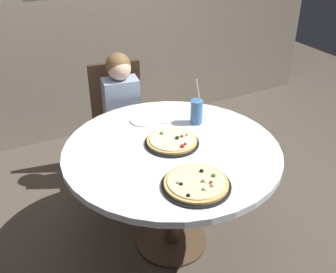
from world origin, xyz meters
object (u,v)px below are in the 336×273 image
(dining_table, at_px, (172,160))
(chair_wooden, at_px, (119,117))
(diner_child, at_px, (125,133))
(soda_cup, at_px, (197,112))
(plate_small, at_px, (144,120))
(pizza_cheese, at_px, (196,184))
(pizza_veggie, at_px, (172,141))

(dining_table, xyz_separation_m, chair_wooden, (0.01, 0.92, -0.13))
(dining_table, distance_m, diner_child, 0.76)
(soda_cup, distance_m, plate_small, 0.35)
(dining_table, bearing_deg, pizza_cheese, -99.67)
(chair_wooden, relative_size, soda_cup, 3.10)
(diner_child, xyz_separation_m, pizza_veggie, (0.03, -0.70, 0.28))
(dining_table, height_order, plate_small, plate_small)
(pizza_cheese, bearing_deg, diner_child, 87.21)
(chair_wooden, xyz_separation_m, pizza_veggie, (0.01, -0.88, 0.24))
(dining_table, bearing_deg, plate_small, 91.06)
(diner_child, xyz_separation_m, soda_cup, (0.30, -0.54, 0.35))
(pizza_cheese, xyz_separation_m, plate_small, (0.06, 0.77, -0.01))
(pizza_veggie, xyz_separation_m, soda_cup, (0.26, 0.16, 0.06))
(dining_table, xyz_separation_m, plate_small, (-0.01, 0.38, 0.10))
(chair_wooden, distance_m, plate_small, 0.58)
(pizza_cheese, bearing_deg, dining_table, 80.33)
(pizza_veggie, xyz_separation_m, plate_small, (-0.03, 0.34, -0.01))
(diner_child, xyz_separation_m, pizza_cheese, (-0.05, -1.12, 0.28))
(chair_wooden, relative_size, pizza_veggie, 2.91)
(dining_table, height_order, pizza_cheese, pizza_cheese)
(dining_table, xyz_separation_m, pizza_veggie, (0.02, 0.04, 0.11))
(diner_child, height_order, pizza_cheese, diner_child)
(dining_table, height_order, pizza_veggie, pizza_veggie)
(pizza_cheese, height_order, soda_cup, soda_cup)
(chair_wooden, distance_m, pizza_cheese, 1.33)
(pizza_veggie, bearing_deg, dining_table, -118.81)
(chair_wooden, bearing_deg, pizza_cheese, -93.51)
(dining_table, relative_size, pizza_veggie, 3.94)
(chair_wooden, bearing_deg, plate_small, -92.23)
(dining_table, relative_size, soda_cup, 4.19)
(dining_table, relative_size, diner_child, 1.19)
(pizza_veggie, height_order, pizza_cheese, same)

